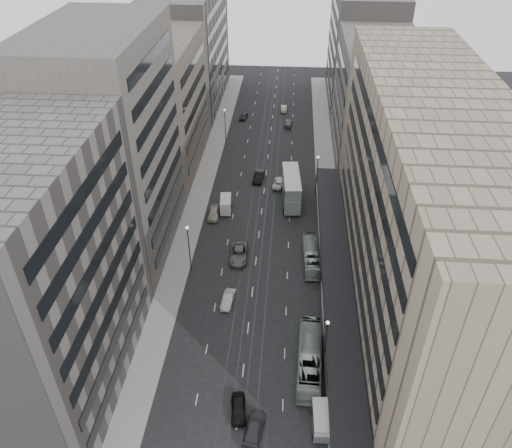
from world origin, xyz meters
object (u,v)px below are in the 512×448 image
(double_decker, at_px, (291,188))
(pedestrian, at_px, (345,407))
(sedan_2, at_px, (239,254))
(vw_microbus, at_px, (321,420))
(panel_van, at_px, (226,204))
(sedan_1, at_px, (228,299))
(bus_near, at_px, (310,358))
(sedan_0, at_px, (238,408))
(bus_far, at_px, (311,256))

(double_decker, distance_m, pedestrian, 43.86)
(double_decker, relative_size, sedan_2, 1.83)
(vw_microbus, relative_size, panel_van, 1.00)
(pedestrian, bearing_deg, sedan_2, -69.79)
(panel_van, bearing_deg, vw_microbus, -74.90)
(panel_van, xyz_separation_m, pedestrian, (18.35, -39.56, -0.31))
(panel_van, distance_m, sedan_1, 23.37)
(bus_near, xyz_separation_m, panel_van, (-14.43, 33.47, -0.17))
(sedan_0, bearing_deg, vw_microbus, -13.24)
(sedan_0, bearing_deg, double_decker, 77.06)
(bus_far, distance_m, sedan_1, 15.32)
(bus_far, xyz_separation_m, double_decker, (-3.38, 17.00, 1.71))
(double_decker, bearing_deg, vw_microbus, -89.25)
(double_decker, distance_m, sedan_2, 18.63)
(double_decker, bearing_deg, pedestrian, -85.44)
(double_decker, xyz_separation_m, sedan_0, (-5.09, -44.10, -2.34))
(sedan_0, bearing_deg, sedan_2, 89.46)
(sedan_2, bearing_deg, bus_near, -63.89)
(bus_near, xyz_separation_m, bus_far, (0.47, 20.19, -0.30))
(panel_van, distance_m, sedan_2, 13.53)
(bus_far, xyz_separation_m, vw_microbus, (0.70, -28.21, -0.04))
(double_decker, bearing_deg, bus_near, -89.94)
(bus_far, relative_size, vw_microbus, 2.19)
(sedan_0, bearing_deg, sedan_1, 94.30)
(bus_far, height_order, sedan_1, bus_far)
(bus_far, height_order, panel_van, bus_far)
(bus_far, bearing_deg, pedestrian, 94.84)
(bus_far, xyz_separation_m, sedan_2, (-11.26, 0.28, -0.54))
(bus_near, xyz_separation_m, sedan_0, (-8.00, -6.91, -0.93))
(pedestrian, bearing_deg, sedan_0, -4.84)
(sedan_1, bearing_deg, panel_van, 103.68)
(double_decker, bearing_deg, panel_van, -166.53)
(panel_van, bearing_deg, sedan_2, -79.85)
(sedan_0, xyz_separation_m, pedestrian, (11.92, 0.82, 0.46))
(bus_far, relative_size, pedestrian, 4.74)
(vw_microbus, distance_m, sedan_1, 22.17)
(vw_microbus, bearing_deg, pedestrian, 33.11)
(sedan_2, distance_m, pedestrian, 30.36)
(sedan_0, relative_size, sedan_1, 1.01)
(bus_far, bearing_deg, vw_microbus, 88.79)
(sedan_0, height_order, sedan_2, sedan_2)
(double_decker, distance_m, panel_van, 12.21)
(bus_near, relative_size, sedan_2, 2.05)
(sedan_2, relative_size, pedestrian, 2.83)
(sedan_2, bearing_deg, vw_microbus, -68.90)
(bus_far, bearing_deg, sedan_1, 37.42)
(vw_microbus, relative_size, sedan_0, 1.06)
(panel_van, bearing_deg, pedestrian, -70.62)
(bus_near, bearing_deg, vw_microbus, 100.57)
(bus_near, relative_size, sedan_0, 2.83)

